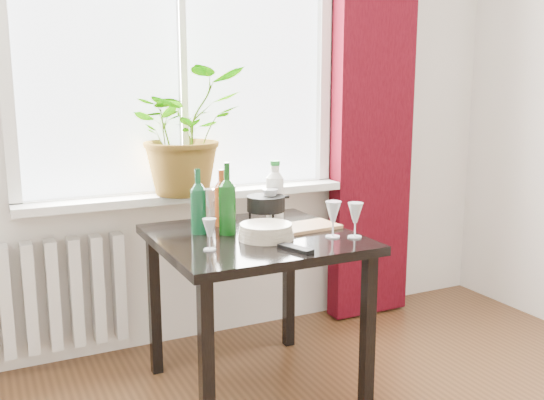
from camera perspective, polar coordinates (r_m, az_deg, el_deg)
name	(u,v)px	position (r m, az deg, el deg)	size (l,w,h in m)	color
window	(181,42)	(3.20, -8.60, 14.45)	(1.72, 0.08, 1.62)	white
windowsill	(189,195)	(3.18, -7.81, 0.45)	(1.72, 0.20, 0.04)	white
curtain	(373,101)	(3.61, 9.50, 9.19)	(0.50, 0.12, 2.56)	#37050C
radiator	(42,297)	(3.18, -20.86, -8.51)	(0.80, 0.10, 0.55)	silver
table	(254,255)	(2.71, -1.67, -5.17)	(0.85, 0.85, 0.74)	black
potted_plant	(185,131)	(3.07, -8.22, 6.45)	(0.57, 0.50, 0.64)	#266E1D
wine_bottle_left	(198,201)	(2.69, -6.96, -0.11)	(0.07, 0.07, 0.29)	#0B3B1E
wine_bottle_right	(227,198)	(2.67, -4.24, 0.18)	(0.08, 0.08, 0.32)	#0B3B0D
bottle_amber	(222,197)	(2.83, -4.76, 0.26)	(0.07, 0.07, 0.27)	maroon
cleaning_bottle	(275,190)	(2.92, 0.28, 0.92)	(0.08, 0.08, 0.30)	silver
wineglass_front_right	(333,219)	(2.63, 5.77, -1.80)	(0.07, 0.07, 0.16)	silver
wineglass_far_right	(355,220)	(2.64, 7.84, -1.86)	(0.07, 0.07, 0.16)	silver
wineglass_back_center	(270,206)	(2.86, -0.16, -0.60)	(0.07, 0.07, 0.17)	silver
wineglass_back_left	(210,205)	(2.93, -5.90, -0.48)	(0.07, 0.07, 0.16)	silver
wineglass_front_left	(209,234)	(2.43, -5.90, -3.23)	(0.06, 0.06, 0.13)	#B2BAC0
plate_stack	(266,232)	(2.60, -0.58, -2.99)	(0.24, 0.24, 0.06)	beige
fondue_pot	(266,210)	(2.85, -0.58, -0.99)	(0.21, 0.18, 0.14)	black
tv_remote	(295,249)	(2.43, 2.22, -4.60)	(0.05, 0.16, 0.02)	black
cutting_board	(307,227)	(2.80, 3.32, -2.51)	(0.28, 0.18, 0.02)	#AC7B4D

